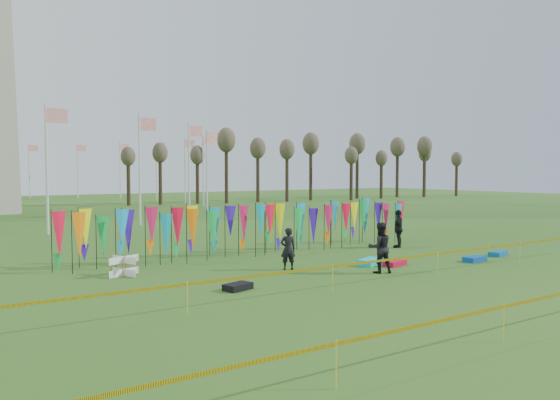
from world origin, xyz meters
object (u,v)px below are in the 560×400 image
person_mid (380,248)px  kite_bag_turquoise (370,262)px  person_left (288,249)px  kite_bag_teal (498,253)px  kite_bag_blue (475,259)px  person_right (398,229)px  box_kite (124,266)px  kite_bag_red (395,263)px  kite_bag_black (238,287)px

person_mid → kite_bag_turquoise: bearing=-99.9°
person_left → kite_bag_teal: bearing=-173.3°
kite_bag_blue → person_right: bearing=85.2°
box_kite → person_mid: (8.38, -4.72, 0.59)m
person_left → box_kite: bearing=-1.5°
kite_bag_blue → person_mid: bearing=176.3°
box_kite → kite_bag_red: (10.01, -3.90, -0.27)m
person_left → person_mid: bearing=156.0°
person_mid → person_right: bearing=-119.7°
kite_bag_red → person_right: bearing=43.0°
person_right → kite_bag_turquoise: person_right is taller
person_right → kite_bag_black: bearing=-11.9°
person_right → kite_bag_turquoise: size_ratio=1.53×
kite_bag_red → person_left: bearing=158.6°
person_left → kite_bag_blue: 8.34m
box_kite → kite_bag_teal: bearing=-16.1°
person_left → person_mid: size_ratio=0.86×
person_mid → kite_bag_turquoise: person_mid is taller
kite_bag_red → kite_bag_turquoise: bearing=134.9°
kite_bag_teal → box_kite: bearing=163.9°
person_right → kite_bag_red: person_right is taller
box_kite → person_mid: size_ratio=0.39×
kite_bag_red → kite_bag_black: 7.65m
kite_bag_turquoise → kite_bag_teal: 6.75m
kite_bag_blue → kite_bag_red: kite_bag_blue is taller
kite_bag_blue → kite_bag_teal: size_ratio=0.96×
box_kite → person_right: bearing=-0.6°
kite_bag_black → kite_bag_red: bearing=3.6°
box_kite → person_left: size_ratio=0.45×
box_kite → person_mid: 9.63m
person_left → kite_bag_teal: person_left is taller
person_left → kite_bag_black: (-3.43, -2.13, -0.72)m
kite_bag_turquoise → kite_bag_black: size_ratio=1.35×
box_kite → kite_bag_blue: 14.53m
box_kite → person_left: 6.25m
person_left → person_right: (8.23, 2.12, 0.13)m
kite_bag_turquoise → box_kite: bearing=161.1°
kite_bag_black → person_left: bearing=31.9°
box_kite → kite_bag_blue: box_kite is taller
kite_bag_red → kite_bag_blue: bearing=-17.7°
person_left → kite_bag_black: person_left is taller
person_left → kite_bag_teal: (10.10, -2.34, -0.73)m
person_mid → kite_bag_blue: 5.33m
box_kite → kite_bag_black: 5.00m
person_mid → kite_bag_red: (1.63, 0.82, -0.87)m
person_right → kite_bag_teal: person_right is taller
kite_bag_teal → person_right: bearing=112.7°
kite_bag_blue → kite_bag_turquoise: bearing=156.7°
box_kite → kite_bag_teal: (15.91, -4.60, -0.27)m
kite_bag_turquoise → kite_bag_black: bearing=-170.2°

